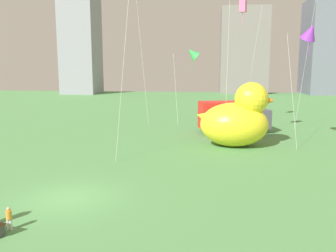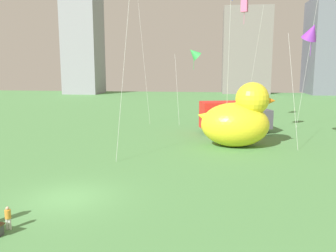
{
  "view_description": "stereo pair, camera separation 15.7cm",
  "coord_description": "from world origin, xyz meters",
  "px_view_note": "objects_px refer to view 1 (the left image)",
  "views": [
    {
      "loc": [
        6.36,
        -14.94,
        5.98
      ],
      "look_at": [
        4.17,
        4.09,
        2.78
      ],
      "focal_mm": 38.09,
      "sensor_mm": 36.0,
      "label": 1
    },
    {
      "loc": [
        6.51,
        -14.93,
        5.98
      ],
      "look_at": [
        4.17,
        4.09,
        2.78
      ],
      "focal_mm": 38.09,
      "sensor_mm": 36.0,
      "label": 2
    }
  ],
  "objects_px": {
    "box_truck": "(232,117)",
    "kite_purple": "(310,32)",
    "giant_inflatable_duck": "(237,119)",
    "kite_pink": "(243,7)",
    "person_child": "(9,217)",
    "kite_green": "(192,53)"
  },
  "relations": [
    {
      "from": "kite_pink",
      "to": "box_truck",
      "type": "bearing_deg",
      "value": -103.21
    },
    {
      "from": "box_truck",
      "to": "kite_purple",
      "type": "relative_size",
      "value": 0.72
    },
    {
      "from": "person_child",
      "to": "giant_inflatable_duck",
      "type": "relative_size",
      "value": 0.15
    },
    {
      "from": "person_child",
      "to": "box_truck",
      "type": "relative_size",
      "value": 0.13
    },
    {
      "from": "person_child",
      "to": "giant_inflatable_duck",
      "type": "xyz_separation_m",
      "value": [
        9.37,
        15.26,
        1.57
      ]
    },
    {
      "from": "box_truck",
      "to": "kite_pink",
      "type": "height_order",
      "value": "kite_pink"
    },
    {
      "from": "person_child",
      "to": "giant_inflatable_duck",
      "type": "height_order",
      "value": "giant_inflatable_duck"
    },
    {
      "from": "giant_inflatable_duck",
      "to": "kite_pink",
      "type": "distance_m",
      "value": 13.85
    },
    {
      "from": "person_child",
      "to": "kite_pink",
      "type": "distance_m",
      "value": 29.44
    },
    {
      "from": "giant_inflatable_duck",
      "to": "kite_pink",
      "type": "bearing_deg",
      "value": 84.09
    },
    {
      "from": "person_child",
      "to": "kite_purple",
      "type": "height_order",
      "value": "kite_purple"
    },
    {
      "from": "box_truck",
      "to": "kite_green",
      "type": "xyz_separation_m",
      "value": [
        -3.96,
        5.71,
        5.91
      ]
    },
    {
      "from": "giant_inflatable_duck",
      "to": "box_truck",
      "type": "xyz_separation_m",
      "value": [
        0.02,
        5.61,
        -0.62
      ]
    },
    {
      "from": "box_truck",
      "to": "kite_pink",
      "type": "xyz_separation_m",
      "value": [
        1.01,
        4.28,
        10.26
      ]
    },
    {
      "from": "person_child",
      "to": "kite_pink",
      "type": "relative_size",
      "value": 0.07
    },
    {
      "from": "giant_inflatable_duck",
      "to": "box_truck",
      "type": "bearing_deg",
      "value": 89.8
    },
    {
      "from": "giant_inflatable_duck",
      "to": "person_child",
      "type": "bearing_deg",
      "value": -121.56
    },
    {
      "from": "giant_inflatable_duck",
      "to": "kite_pink",
      "type": "height_order",
      "value": "kite_pink"
    },
    {
      "from": "kite_green",
      "to": "person_child",
      "type": "bearing_deg",
      "value": -101.55
    },
    {
      "from": "giant_inflatable_duck",
      "to": "kite_purple",
      "type": "relative_size",
      "value": 0.64
    },
    {
      "from": "giant_inflatable_duck",
      "to": "kite_green",
      "type": "height_order",
      "value": "kite_green"
    },
    {
      "from": "person_child",
      "to": "giant_inflatable_duck",
      "type": "distance_m",
      "value": 17.97
    }
  ]
}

